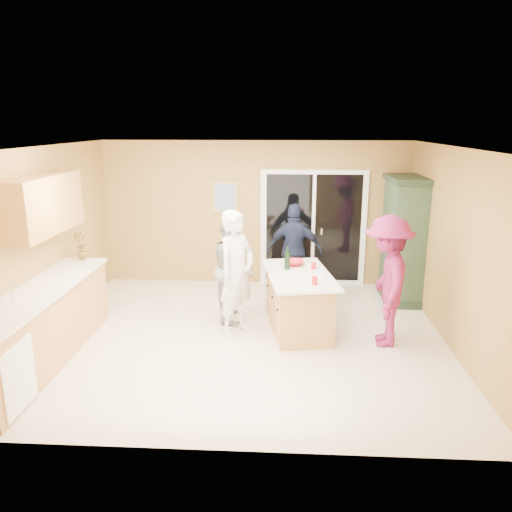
# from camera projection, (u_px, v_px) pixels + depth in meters

# --- Properties ---
(floor) EXTENTS (5.50, 5.50, 0.00)m
(floor) POSITION_uv_depth(u_px,v_px,m) (245.00, 337.00, 6.97)
(floor) COLOR white
(floor) RESTS_ON ground
(ceiling) EXTENTS (5.50, 5.00, 0.10)m
(ceiling) POSITION_uv_depth(u_px,v_px,m) (244.00, 147.00, 6.30)
(ceiling) COLOR white
(ceiling) RESTS_ON wall_back
(wall_back) EXTENTS (5.50, 0.10, 2.60)m
(wall_back) POSITION_uv_depth(u_px,v_px,m) (255.00, 214.00, 9.04)
(wall_back) COLOR tan
(wall_back) RESTS_ON ground
(wall_front) EXTENTS (5.50, 0.10, 2.60)m
(wall_front) POSITION_uv_depth(u_px,v_px,m) (221.00, 318.00, 4.22)
(wall_front) COLOR tan
(wall_front) RESTS_ON ground
(wall_left) EXTENTS (0.10, 5.00, 2.60)m
(wall_left) POSITION_uv_depth(u_px,v_px,m) (43.00, 244.00, 6.79)
(wall_left) COLOR tan
(wall_left) RESTS_ON ground
(wall_right) EXTENTS (0.10, 5.00, 2.60)m
(wall_right) POSITION_uv_depth(u_px,v_px,m) (455.00, 250.00, 6.48)
(wall_right) COLOR tan
(wall_right) RESTS_ON ground
(left_cabinet_run) EXTENTS (0.65, 3.05, 1.24)m
(left_cabinet_run) POSITION_uv_depth(u_px,v_px,m) (34.00, 333.00, 5.98)
(left_cabinet_run) COLOR #C0824A
(left_cabinet_run) RESTS_ON floor
(upper_cabinets) EXTENTS (0.35, 1.60, 0.75)m
(upper_cabinets) POSITION_uv_depth(u_px,v_px,m) (44.00, 205.00, 6.44)
(upper_cabinets) COLOR #C0824A
(upper_cabinets) RESTS_ON wall_left
(sliding_door) EXTENTS (1.90, 0.07, 2.10)m
(sliding_door) POSITION_uv_depth(u_px,v_px,m) (313.00, 228.00, 9.02)
(sliding_door) COLOR white
(sliding_door) RESTS_ON floor
(framed_picture) EXTENTS (0.46, 0.04, 0.56)m
(framed_picture) POSITION_uv_depth(u_px,v_px,m) (225.00, 197.00, 8.98)
(framed_picture) COLOR tan
(framed_picture) RESTS_ON wall_back
(kitchen_island) EXTENTS (1.12, 1.73, 0.84)m
(kitchen_island) POSITION_uv_depth(u_px,v_px,m) (298.00, 303.00, 7.15)
(kitchen_island) COLOR #C0824A
(kitchen_island) RESTS_ON floor
(green_hutch) EXTENTS (0.59, 1.13, 2.07)m
(green_hutch) POSITION_uv_depth(u_px,v_px,m) (403.00, 241.00, 8.24)
(green_hutch) COLOR #1E3020
(green_hutch) RESTS_ON floor
(woman_white) EXTENTS (0.71, 0.77, 1.77)m
(woman_white) POSITION_uv_depth(u_px,v_px,m) (236.00, 274.00, 6.88)
(woman_white) COLOR white
(woman_white) RESTS_ON floor
(woman_grey) EXTENTS (0.67, 0.82, 1.58)m
(woman_grey) POSITION_uv_depth(u_px,v_px,m) (234.00, 268.00, 7.46)
(woman_grey) COLOR #949496
(woman_grey) RESTS_ON floor
(woman_navy) EXTENTS (0.98, 0.50, 1.60)m
(woman_navy) POSITION_uv_depth(u_px,v_px,m) (295.00, 251.00, 8.45)
(woman_navy) COLOR #1B243C
(woman_navy) RESTS_ON floor
(woman_magenta) EXTENTS (0.76, 1.19, 1.76)m
(woman_magenta) POSITION_uv_depth(u_px,v_px,m) (387.00, 281.00, 6.57)
(woman_magenta) COLOR maroon
(woman_magenta) RESTS_ON floor
(serving_bowl) EXTENTS (0.31, 0.31, 0.07)m
(serving_bowl) POSITION_uv_depth(u_px,v_px,m) (294.00, 263.00, 7.43)
(serving_bowl) COLOR red
(serving_bowl) RESTS_ON kitchen_island
(tulip_vase) EXTENTS (0.25, 0.19, 0.43)m
(tulip_vase) POSITION_uv_depth(u_px,v_px,m) (81.00, 245.00, 7.31)
(tulip_vase) COLOR #A52210
(tulip_vase) RESTS_ON left_cabinet_run
(tumbler_near) EXTENTS (0.07, 0.07, 0.10)m
(tumbler_near) POSITION_uv_depth(u_px,v_px,m) (313.00, 266.00, 7.23)
(tumbler_near) COLOR red
(tumbler_near) RESTS_ON kitchen_island
(tumbler_far) EXTENTS (0.09, 0.09, 0.11)m
(tumbler_far) POSITION_uv_depth(u_px,v_px,m) (314.00, 281.00, 6.53)
(tumbler_far) COLOR red
(tumbler_far) RESTS_ON kitchen_island
(wine_bottle) EXTENTS (0.08, 0.08, 0.34)m
(wine_bottle) POSITION_uv_depth(u_px,v_px,m) (287.00, 260.00, 7.20)
(wine_bottle) COLOR black
(wine_bottle) RESTS_ON kitchen_island
(white_plate) EXTENTS (0.30, 0.30, 0.02)m
(white_plate) POSITION_uv_depth(u_px,v_px,m) (317.00, 276.00, 6.86)
(white_plate) COLOR white
(white_plate) RESTS_ON kitchen_island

